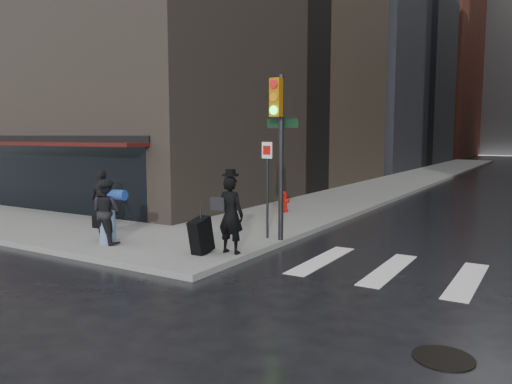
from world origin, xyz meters
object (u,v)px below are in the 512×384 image
man_jeans (107,212)px  fire_hydrant (284,203)px  traffic_light (278,135)px  man_overcoat (225,218)px  man_greycoat (103,199)px

man_jeans → fire_hydrant: bearing=-99.2°
traffic_light → fire_hydrant: 5.55m
man_jeans → traffic_light: (3.57, 2.62, 1.97)m
man_overcoat → fire_hydrant: bearing=-74.6°
man_greycoat → man_overcoat: bearing=-177.0°
man_overcoat → man_greycoat: (-4.93, 0.71, 0.03)m
man_greycoat → fire_hydrant: 6.50m
man_jeans → man_greycoat: bearing=-37.2°
man_jeans → traffic_light: size_ratio=0.38×
man_jeans → man_overcoat: bearing=-166.0°
man_jeans → fire_hydrant: 7.23m
man_greycoat → fire_hydrant: size_ratio=2.31×
man_greycoat → traffic_light: size_ratio=0.41×
man_jeans → fire_hydrant: (1.38, 7.08, -0.50)m
man_greycoat → fire_hydrant: man_greycoat is taller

